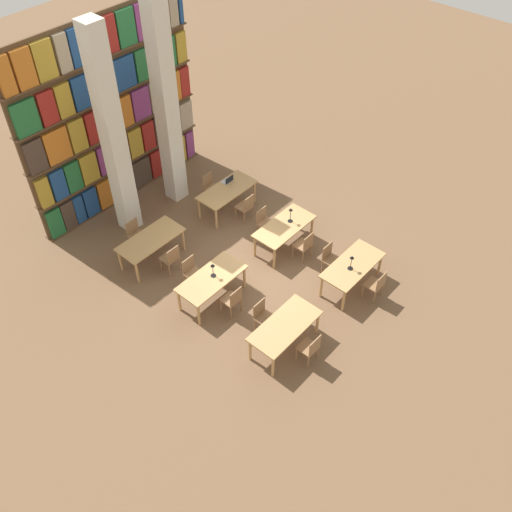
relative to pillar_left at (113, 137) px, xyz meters
name	(u,v)px	position (x,y,z in m)	size (l,w,h in m)	color
ground_plane	(250,270)	(0.92, -3.82, -3.00)	(40.00, 40.00, 0.00)	brown
bookshelf_bank	(113,116)	(0.92, 1.23, -0.31)	(5.76, 0.35, 5.50)	brown
pillar_left	(113,137)	(0.00, 0.00, 0.00)	(0.50, 0.50, 6.00)	silver
pillar_center	(166,108)	(1.84, 0.00, 0.00)	(0.50, 0.50, 6.00)	silver
reading_table_0	(285,328)	(-0.39, -6.08, -2.33)	(1.80, 0.85, 0.77)	tan
chair_0	(310,348)	(-0.34, -6.79, -2.52)	(0.42, 0.40, 0.89)	olive
chair_1	(263,316)	(-0.34, -5.37, -2.52)	(0.42, 0.40, 0.89)	olive
reading_table_1	(352,267)	(2.25, -6.14, -2.33)	(1.80, 0.85, 0.77)	tan
chair_2	(376,285)	(2.30, -6.85, -2.52)	(0.42, 0.40, 0.89)	olive
chair_3	(330,258)	(2.30, -5.43, -2.52)	(0.42, 0.40, 0.89)	olive
desk_lamp_0	(352,260)	(2.09, -6.17, -1.94)	(0.14, 0.14, 0.44)	black
reading_table_2	(212,280)	(-0.43, -3.77, -2.33)	(1.80, 0.85, 0.77)	tan
chair_4	(233,300)	(-0.44, -4.48, -2.52)	(0.42, 0.40, 0.89)	olive
chair_5	(192,272)	(-0.44, -3.07, -2.52)	(0.42, 0.40, 0.89)	olive
desk_lamp_1	(213,268)	(-0.36, -3.77, -1.96)	(0.14, 0.14, 0.41)	black
reading_table_3	(284,228)	(2.25, -3.90, -2.33)	(1.80, 0.85, 0.77)	tan
chair_6	(304,245)	(2.25, -4.61, -2.52)	(0.42, 0.40, 0.89)	olive
chair_7	(264,222)	(2.25, -3.20, -2.52)	(0.42, 0.40, 0.89)	olive
desk_lamp_2	(291,213)	(2.49, -3.91, -1.93)	(0.14, 0.14, 0.46)	black
reading_table_4	(151,241)	(-0.50, -1.57, -2.33)	(1.80, 0.85, 0.77)	tan
chair_8	(171,258)	(-0.46, -2.28, -2.52)	(0.42, 0.40, 0.89)	olive
chair_9	(136,234)	(-0.46, -0.87, -2.52)	(0.42, 0.40, 0.89)	olive
reading_table_5	(227,192)	(2.37, -1.64, -2.33)	(1.80, 0.85, 0.77)	tan
chair_10	(246,206)	(2.40, -2.35, -2.52)	(0.42, 0.40, 0.89)	olive
chair_11	(211,186)	(2.40, -0.94, -2.52)	(0.42, 0.40, 0.89)	olive
laptop	(228,181)	(2.65, -1.41, -2.19)	(0.32, 0.22, 0.21)	silver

